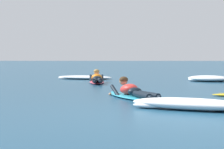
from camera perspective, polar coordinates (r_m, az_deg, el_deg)
ground_plane at (r=17.37m, az=6.45°, el=-0.81°), size 120.00×120.00×0.00m
surfer_near at (r=10.29m, az=2.58°, el=-2.39°), size 1.36×2.51×0.54m
surfer_far at (r=15.81m, az=-2.02°, el=-0.64°), size 0.72×2.60×0.54m
whitewater_mid_left at (r=18.35m, az=-3.63°, el=-0.39°), size 2.59×1.55×0.16m
whitewater_mid_right at (r=8.19m, az=10.19°, el=-3.90°), size 2.31×1.45×0.22m
whitewater_far_band at (r=17.19m, az=12.69°, el=-0.53°), size 1.92×1.63×0.24m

